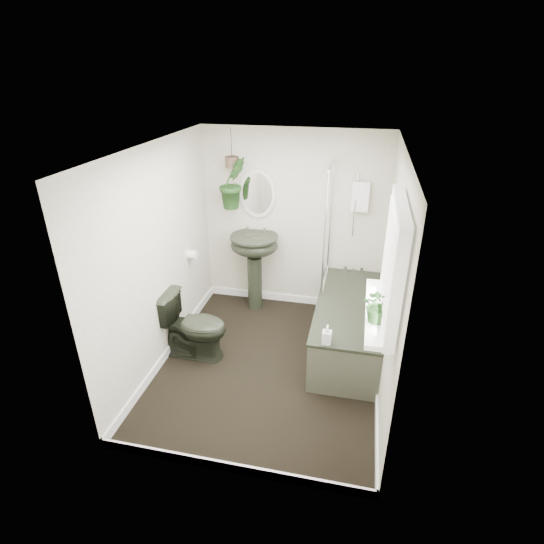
# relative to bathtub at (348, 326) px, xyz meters

# --- Properties ---
(floor) EXTENTS (2.30, 2.80, 0.02)m
(floor) POSITION_rel_bathtub_xyz_m (-0.80, -0.50, -0.30)
(floor) COLOR black
(floor) RESTS_ON ground
(ceiling) EXTENTS (2.30, 2.80, 0.02)m
(ceiling) POSITION_rel_bathtub_xyz_m (-0.80, -0.50, 2.02)
(ceiling) COLOR white
(ceiling) RESTS_ON ground
(wall_back) EXTENTS (2.30, 0.02, 2.30)m
(wall_back) POSITION_rel_bathtub_xyz_m (-0.80, 0.91, 0.86)
(wall_back) COLOR beige
(wall_back) RESTS_ON ground
(wall_front) EXTENTS (2.30, 0.02, 2.30)m
(wall_front) POSITION_rel_bathtub_xyz_m (-0.80, -1.91, 0.86)
(wall_front) COLOR beige
(wall_front) RESTS_ON ground
(wall_left) EXTENTS (0.02, 2.80, 2.30)m
(wall_left) POSITION_rel_bathtub_xyz_m (-1.96, -0.50, 0.86)
(wall_left) COLOR beige
(wall_left) RESTS_ON ground
(wall_right) EXTENTS (0.02, 2.80, 2.30)m
(wall_right) POSITION_rel_bathtub_xyz_m (0.36, -0.50, 0.86)
(wall_right) COLOR beige
(wall_right) RESTS_ON ground
(skirting) EXTENTS (2.30, 2.80, 0.10)m
(skirting) POSITION_rel_bathtub_xyz_m (-0.80, -0.50, -0.24)
(skirting) COLOR white
(skirting) RESTS_ON floor
(bathtub) EXTENTS (0.72, 1.72, 0.58)m
(bathtub) POSITION_rel_bathtub_xyz_m (0.00, 0.00, 0.00)
(bathtub) COLOR black
(bathtub) RESTS_ON floor
(bath_screen) EXTENTS (0.04, 0.72, 1.40)m
(bath_screen) POSITION_rel_bathtub_xyz_m (-0.33, 0.49, 0.99)
(bath_screen) COLOR silver
(bath_screen) RESTS_ON bathtub
(shower_box) EXTENTS (0.20, 0.10, 0.35)m
(shower_box) POSITION_rel_bathtub_xyz_m (0.00, 0.84, 1.26)
(shower_box) COLOR white
(shower_box) RESTS_ON wall_back
(oval_mirror) EXTENTS (0.46, 0.03, 0.62)m
(oval_mirror) POSITION_rel_bathtub_xyz_m (-1.25, 0.87, 1.21)
(oval_mirror) COLOR beige
(oval_mirror) RESTS_ON wall_back
(wall_sconce) EXTENTS (0.04, 0.04, 0.22)m
(wall_sconce) POSITION_rel_bathtub_xyz_m (-1.65, 0.86, 1.11)
(wall_sconce) COLOR black
(wall_sconce) RESTS_ON wall_back
(toilet_roll_holder) EXTENTS (0.11, 0.11, 0.11)m
(toilet_roll_holder) POSITION_rel_bathtub_xyz_m (-1.90, 0.20, 0.61)
(toilet_roll_holder) COLOR white
(toilet_roll_holder) RESTS_ON wall_left
(window_recess) EXTENTS (0.08, 1.00, 0.90)m
(window_recess) POSITION_rel_bathtub_xyz_m (0.29, -1.20, 1.36)
(window_recess) COLOR white
(window_recess) RESTS_ON wall_right
(window_sill) EXTENTS (0.18, 1.00, 0.04)m
(window_sill) POSITION_rel_bathtub_xyz_m (0.22, -1.20, 0.94)
(window_sill) COLOR white
(window_sill) RESTS_ON wall_right
(window_blinds) EXTENTS (0.01, 0.86, 0.76)m
(window_blinds) POSITION_rel_bathtub_xyz_m (0.24, -1.20, 1.36)
(window_blinds) COLOR white
(window_blinds) RESTS_ON wall_right
(toilet) EXTENTS (0.76, 0.45, 0.76)m
(toilet) POSITION_rel_bathtub_xyz_m (-1.65, -0.49, 0.09)
(toilet) COLOR black
(toilet) RESTS_ON floor
(pedestal_sink) EXTENTS (0.62, 0.54, 1.03)m
(pedestal_sink) POSITION_rel_bathtub_xyz_m (-1.25, 0.66, 0.22)
(pedestal_sink) COLOR black
(pedestal_sink) RESTS_ON floor
(sill_plant) EXTENTS (0.26, 0.23, 0.27)m
(sill_plant) POSITION_rel_bathtub_xyz_m (0.21, -1.38, 1.09)
(sill_plant) COLOR black
(sill_plant) RESTS_ON window_sill
(hanging_plant) EXTENTS (0.43, 0.43, 0.62)m
(hanging_plant) POSITION_rel_bathtub_xyz_m (-1.50, 0.67, 1.38)
(hanging_plant) COLOR black
(hanging_plant) RESTS_ON ceiling
(soap_bottle) EXTENTS (0.09, 0.09, 0.19)m
(soap_bottle) POSITION_rel_bathtub_xyz_m (-0.18, -0.79, 0.39)
(soap_bottle) COLOR #36292A
(soap_bottle) RESTS_ON bathtub
(hanging_pot) EXTENTS (0.16, 0.16, 0.12)m
(hanging_pot) POSITION_rel_bathtub_xyz_m (-1.50, 0.67, 1.63)
(hanging_pot) COLOR #412E24
(hanging_pot) RESTS_ON ceiling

